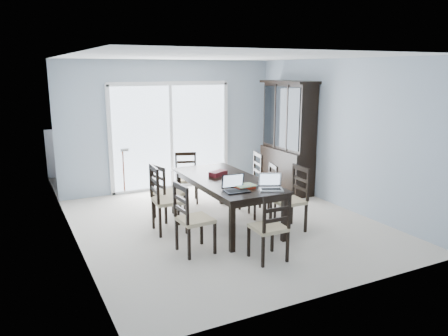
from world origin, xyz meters
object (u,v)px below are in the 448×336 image
at_px(chair_end_far, 186,172).
at_px(laptop_silver, 271,186).
at_px(cell_phone, 246,192).
at_px(laptop_dark, 237,188).
at_px(dining_table, 226,183).
at_px(chair_end_near, 272,220).
at_px(chair_left_mid, 162,192).
at_px(chair_right_far, 252,174).
at_px(chair_left_far, 164,187).
at_px(chair_right_mid, 267,185).
at_px(chair_right_near, 294,191).
at_px(hot_tub, 143,160).
at_px(game_box, 218,173).
at_px(china_hutch, 288,138).
at_px(chair_left_near, 189,211).

bearing_deg(chair_end_far, laptop_silver, 117.10).
bearing_deg(cell_phone, laptop_dark, 127.67).
xyz_separation_m(dining_table, chair_end_near, (-0.12, -1.51, -0.11)).
xyz_separation_m(chair_left_mid, chair_end_far, (0.93, 1.35, -0.08)).
distance_m(laptop_dark, laptop_silver, 0.50).
relative_size(chair_left_mid, cell_phone, 9.62).
bearing_deg(chair_end_far, chair_right_far, 158.61).
bearing_deg(chair_left_far, chair_right_mid, 57.90).
relative_size(chair_left_mid, laptop_dark, 3.38).
height_order(dining_table, chair_end_near, chair_end_near).
height_order(chair_right_near, chair_end_far, chair_right_near).
xyz_separation_m(chair_right_far, hot_tub, (-1.22, 2.71, -0.13)).
bearing_deg(game_box, dining_table, -82.47).
height_order(chair_right_near, cell_phone, chair_right_near).
height_order(chair_end_near, cell_phone, chair_end_near).
bearing_deg(chair_right_far, game_box, 128.73).
relative_size(chair_right_far, chair_end_far, 1.06).
relative_size(chair_left_far, chair_right_far, 0.96).
distance_m(chair_right_near, chair_end_far, 2.32).
height_order(dining_table, laptop_silver, laptop_silver).
height_order(chair_left_far, chair_right_far, chair_right_far).
distance_m(chair_right_far, chair_end_far, 1.24).
distance_m(chair_right_near, chair_right_far, 1.34).
height_order(chair_right_mid, laptop_silver, chair_right_mid).
relative_size(chair_end_near, chair_end_far, 1.02).
xyz_separation_m(china_hutch, chair_end_far, (-2.11, 0.23, -0.52)).
xyz_separation_m(chair_left_far, laptop_silver, (1.07, -1.51, 0.24)).
height_order(chair_right_far, chair_end_near, chair_right_far).
xyz_separation_m(chair_right_far, chair_end_near, (-0.98, -2.19, -0.02)).
bearing_deg(chair_left_mid, chair_right_far, 109.86).
height_order(chair_left_near, hot_tub, chair_left_near).
height_order(chair_end_near, game_box, chair_end_near).
relative_size(chair_left_far, chair_end_far, 1.02).
height_order(chair_right_far, laptop_silver, chair_right_far).
distance_m(chair_left_far, chair_end_near, 2.25).
xyz_separation_m(dining_table, chair_end_far, (-0.08, 1.48, -0.12)).
xyz_separation_m(dining_table, laptop_dark, (-0.21, -0.73, 0.13)).
height_order(china_hutch, chair_end_near, china_hutch).
height_order(chair_right_far, game_box, chair_right_far).
bearing_deg(game_box, china_hutch, 26.54).
bearing_deg(china_hutch, hot_tub, 138.08).
bearing_deg(game_box, chair_end_far, 92.49).
height_order(chair_left_near, cell_phone, chair_left_near).
bearing_deg(china_hutch, chair_end_near, -127.81).
bearing_deg(chair_right_far, hot_tub, 36.17).
distance_m(chair_right_far, cell_phone, 1.81).
bearing_deg(laptop_silver, chair_end_near, -96.56).
bearing_deg(laptop_dark, chair_end_far, 91.35).
bearing_deg(laptop_silver, chair_end_far, 123.08).
relative_size(chair_left_mid, hot_tub, 0.59).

